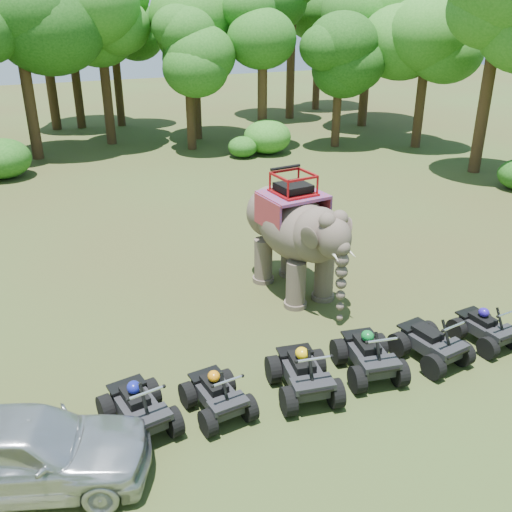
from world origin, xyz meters
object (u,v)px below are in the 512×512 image
Objects in this scene: atv_2 at (304,368)px; atv_5 at (487,323)px; parked_car at (22,450)px; elephant at (294,233)px; atv_3 at (369,350)px; atv_0 at (138,402)px; atv_4 at (432,337)px; atv_1 at (217,389)px.

atv_5 is (5.22, 0.03, -0.09)m from atv_2.
parked_car is 2.50× the size of atv_2.
atv_3 is (-0.24, -4.54, -1.20)m from elephant.
atv_5 is at bearing -69.67° from parked_car.
atv_3 reaches higher than atv_0.
elephant is at bearing 119.44° from atv_5.
atv_0 is 7.08m from atv_4.
atv_4 reaches higher than atv_5.
elephant reaches higher than atv_5.
atv_3 is at bearing 173.53° from atv_5.
parked_car is 9.27m from atv_4.
atv_3 is 1.71m from atv_4.
parked_car is 5.83m from atv_2.
parked_car is 2.62× the size of atv_0.
parked_car reaches higher than atv_1.
atv_1 is (3.84, 0.51, -0.18)m from parked_car.
atv_3 is (7.57, 0.46, -0.12)m from parked_car.
parked_car is 2.63× the size of atv_4.
atv_4 reaches higher than atv_1.
atv_2 reaches higher than atv_1.
atv_0 is 5.37m from atv_3.
atv_2 is (5.82, 0.38, -0.10)m from parked_car.
atv_0 is at bearing -176.25° from atv_2.
parked_car is at bearing -153.84° from elephant.
atv_1 is 0.90× the size of atv_3.
atv_2 is 5.22m from atv_5.
elephant is at bearing 75.04° from atv_2.
atv_2 is 1.02× the size of atv_3.
parked_car is at bearing -167.59° from atv_3.
atv_4 is at bearing 7.72° from atv_2.
atv_0 is 3.63m from atv_2.
atv_0 is 1.01× the size of atv_4.
atv_0 reaches higher than atv_1.
elephant is 9.33m from parked_car.
elephant is at bearing 98.22° from atv_4.
atv_2 is 1.05× the size of atv_4.
atv_0 is 0.96× the size of atv_2.
atv_4 is at bearing -12.52° from atv_0.
atv_2 is at bearing -14.45° from atv_0.
atv_1 is 3.73m from atv_3.
atv_5 is (8.84, -0.26, -0.06)m from atv_0.
atv_0 is (-5.61, -4.32, -1.21)m from elephant.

